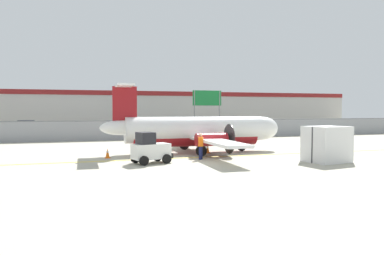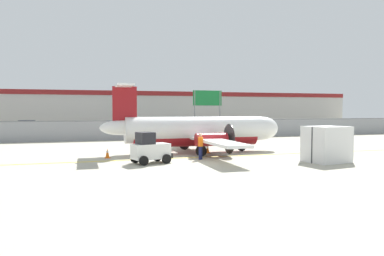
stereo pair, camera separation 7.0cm
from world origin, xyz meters
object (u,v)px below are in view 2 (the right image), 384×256
(ground_crew_worker, at_px, (200,145))
(parked_car_0, at_px, (26,126))
(highway_sign, at_px, (207,102))
(baggage_tug, at_px, (150,149))
(traffic_cone_near_right, at_px, (107,153))
(parked_car_1, at_px, (51,127))
(parked_car_6, at_px, (219,126))
(cargo_container, at_px, (327,144))
(parked_car_5, at_px, (184,125))
(parked_car_3, at_px, (121,125))
(commuter_airplane, at_px, (199,131))
(parked_car_7, at_px, (247,125))
(parked_car_4, at_px, (150,125))
(traffic_cone_near_left, at_px, (208,149))
(parked_car_2, at_px, (96,128))

(ground_crew_worker, bearing_deg, parked_car_0, -25.19)
(highway_sign, bearing_deg, ground_crew_worker, -110.72)
(baggage_tug, relative_size, traffic_cone_near_right, 3.97)
(parked_car_1, distance_m, parked_car_6, 22.60)
(ground_crew_worker, bearing_deg, cargo_container, -163.43)
(cargo_container, bearing_deg, parked_car_5, 78.68)
(cargo_container, bearing_deg, baggage_tug, 156.05)
(cargo_container, height_order, parked_car_3, cargo_container)
(commuter_airplane, distance_m, highway_sign, 17.18)
(traffic_cone_near_right, height_order, parked_car_3, parked_car_3)
(parked_car_1, distance_m, parked_car_7, 27.09)
(cargo_container, xyz_separation_m, traffic_cone_near_right, (-12.73, 5.85, -0.79))
(parked_car_0, xyz_separation_m, parked_car_5, (22.45, -3.42, 0.00))
(parked_car_3, bearing_deg, highway_sign, 125.52)
(baggage_tug, relative_size, parked_car_3, 0.59)
(ground_crew_worker, distance_m, parked_car_4, 32.48)
(parked_car_0, distance_m, highway_sign, 26.94)
(parked_car_4, xyz_separation_m, parked_car_7, (13.28, -5.41, 0.00))
(parked_car_5, bearing_deg, parked_car_3, -2.43)
(parked_car_1, xyz_separation_m, parked_car_6, (22.38, -3.08, 0.00))
(parked_car_5, bearing_deg, parked_car_4, -2.07)
(baggage_tug, bearing_deg, cargo_container, -29.57)
(traffic_cone_near_right, relative_size, highway_sign, 0.12)
(parked_car_4, bearing_deg, parked_car_0, 175.46)
(parked_car_0, bearing_deg, commuter_airplane, 113.47)
(parked_car_3, xyz_separation_m, parked_car_6, (12.93, -6.85, 0.00))
(commuter_airplane, distance_m, parked_car_0, 34.86)
(parked_car_3, height_order, highway_sign, highway_sign)
(parked_car_3, relative_size, parked_car_4, 0.99)
(commuter_airplane, bearing_deg, cargo_container, -49.62)
(parked_car_1, distance_m, highway_sign, 21.00)
(parked_car_4, xyz_separation_m, highway_sign, (4.54, -12.82, 3.24))
(ground_crew_worker, height_order, highway_sign, highway_sign)
(traffic_cone_near_left, bearing_deg, parked_car_0, 117.01)
(parked_car_1, relative_size, highway_sign, 0.80)
(parked_car_2, relative_size, parked_car_5, 0.98)
(baggage_tug, xyz_separation_m, parked_car_2, (-1.92, 25.70, 0.04))
(parked_car_4, bearing_deg, traffic_cone_near_left, -88.63)
(parked_car_0, xyz_separation_m, parked_car_2, (9.14, -9.93, 0.00))
(baggage_tug, relative_size, parked_car_5, 0.58)
(parked_car_1, height_order, highway_sign, highway_sign)
(parked_car_5, bearing_deg, commuter_airplane, 84.04)
(traffic_cone_near_left, bearing_deg, commuter_airplane, 134.13)
(parked_car_7, distance_m, highway_sign, 11.90)
(traffic_cone_near_right, bearing_deg, parked_car_0, 105.20)
(parked_car_2, height_order, parked_car_3, same)
(parked_car_4, bearing_deg, parked_car_7, -18.42)
(ground_crew_worker, bearing_deg, traffic_cone_near_right, 18.76)
(cargo_container, height_order, parked_car_2, cargo_container)
(parked_car_1, bearing_deg, parked_car_0, -63.53)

